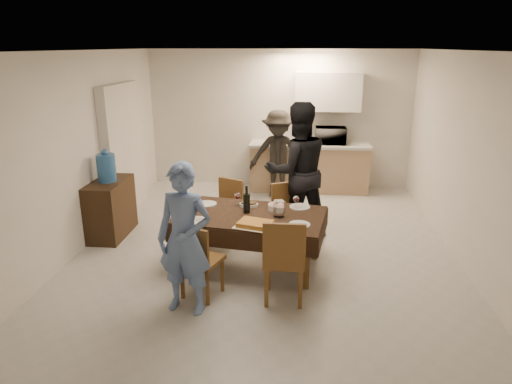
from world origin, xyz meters
TOP-DOWN VIEW (x-y plane):
  - floor at (0.00, 0.00)m, footprint 5.00×6.00m
  - ceiling at (0.00, 0.00)m, footprint 5.00×6.00m
  - wall_back at (0.00, 3.00)m, footprint 5.00×0.02m
  - wall_front at (0.00, -3.00)m, footprint 5.00×0.02m
  - wall_left at (-2.50, 0.00)m, footprint 0.02×6.00m
  - wall_right at (2.50, 0.00)m, footprint 0.02×6.00m
  - stub_partition at (-2.42, 1.20)m, footprint 0.15×1.40m
  - kitchen_base_cabinet at (0.60, 2.68)m, footprint 2.20×0.60m
  - kitchen_worktop at (0.60, 2.68)m, footprint 2.24×0.64m
  - upper_cabinet at (0.90, 2.82)m, footprint 1.20×0.34m
  - dining_table at (-0.16, -0.60)m, footprint 1.91×1.29m
  - chair_near_left at (-0.61, -1.43)m, footprint 0.51×0.52m
  - chair_near_right at (0.29, -1.44)m, footprint 0.44×0.44m
  - chair_far_left at (-0.61, 0.07)m, footprint 0.52×0.54m
  - chair_far_right at (0.29, 0.07)m, footprint 0.51×0.53m
  - console at (-2.28, 0.18)m, footprint 0.44×0.89m
  - water_jug at (-2.28, 0.18)m, footprint 0.26×0.26m
  - wine_bottle at (-0.21, -0.55)m, footprint 0.09×0.09m
  - water_pitcher at (0.19, -0.65)m, footprint 0.13×0.13m
  - savoury_tart at (-0.06, -0.98)m, footprint 0.52×0.44m
  - salad_bowl at (0.14, -0.42)m, footprint 0.20×0.20m
  - mushroom_dish at (-0.21, -0.32)m, footprint 0.22×0.22m
  - wine_glass_a at (-0.71, -0.85)m, footprint 0.08×0.08m
  - wine_glass_b at (0.39, -0.35)m, footprint 0.08×0.08m
  - wine_glass_c at (-0.36, -0.30)m, footprint 0.08×0.08m
  - plate_near_left at (-0.76, -0.90)m, footprint 0.27×0.27m
  - plate_near_right at (0.44, -0.90)m, footprint 0.25×0.25m
  - plate_far_left at (-0.76, -0.30)m, footprint 0.25×0.25m
  - plate_far_right at (0.44, -0.30)m, footprint 0.26×0.26m
  - microwave at (0.98, 2.68)m, footprint 0.56×0.38m
  - person_near at (-0.71, -1.65)m, footprint 0.64×0.47m
  - person_far at (0.39, 0.45)m, footprint 1.13×1.01m
  - person_kitchen at (0.03, 2.23)m, footprint 1.02×0.59m

SIDE VIEW (x-z plane):
  - floor at x=0.00m, z-range -0.01..0.01m
  - console at x=-2.28m, z-range 0.00..0.82m
  - kitchen_base_cabinet at x=0.60m, z-range 0.00..0.86m
  - chair_far_right at x=0.29m, z-range 0.29..0.74m
  - chair_near_left at x=-0.61m, z-range 0.30..0.77m
  - chair_far_left at x=-0.61m, z-range 0.30..0.77m
  - chair_near_right at x=0.29m, z-range 0.33..0.85m
  - dining_table at x=-0.16m, z-range 0.32..1.01m
  - plate_near_right at x=0.44m, z-range 0.70..0.71m
  - plate_far_left at x=-0.76m, z-range 0.70..0.71m
  - plate_far_right at x=0.44m, z-range 0.70..0.71m
  - plate_near_left at x=-0.76m, z-range 0.70..0.71m
  - mushroom_dish at x=-0.21m, z-range 0.70..0.73m
  - savoury_tart at x=-0.06m, z-range 0.70..0.75m
  - salad_bowl at x=0.14m, z-range 0.70..0.77m
  - wine_glass_b at x=0.39m, z-range 0.70..0.87m
  - wine_glass_c at x=-0.36m, z-range 0.70..0.88m
  - wine_glass_a at x=-0.71m, z-range 0.70..0.88m
  - person_kitchen at x=0.03m, z-range 0.00..1.58m
  - person_near at x=-0.71m, z-range 0.00..1.59m
  - water_pitcher at x=0.19m, z-range 0.70..0.89m
  - wine_bottle at x=-0.21m, z-range 0.70..1.04m
  - kitchen_worktop at x=0.60m, z-range 0.86..0.91m
  - person_far at x=0.39m, z-range 0.00..1.94m
  - water_jug at x=-2.28m, z-range 0.82..1.21m
  - stub_partition at x=-2.42m, z-range 0.00..2.10m
  - microwave at x=0.98m, z-range 0.91..1.22m
  - wall_back at x=0.00m, z-range 0.00..2.60m
  - wall_front at x=0.00m, z-range 0.00..2.60m
  - wall_left at x=-2.50m, z-range 0.00..2.60m
  - wall_right at x=2.50m, z-range 0.00..2.60m
  - upper_cabinet at x=0.90m, z-range 1.50..2.20m
  - ceiling at x=0.00m, z-range 2.59..2.61m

